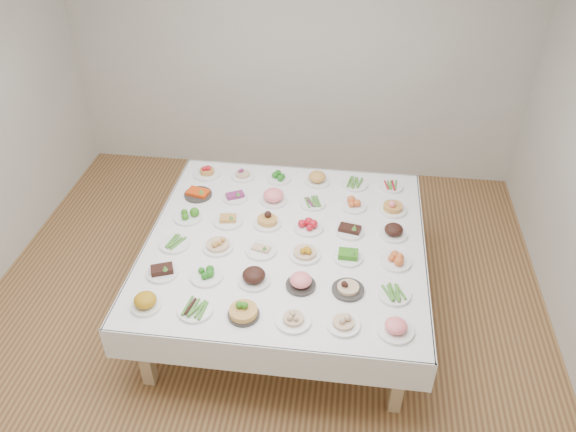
# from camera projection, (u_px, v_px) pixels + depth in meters

# --- Properties ---
(room_envelope) EXTENTS (5.02, 5.02, 2.81)m
(room_envelope) POSITION_uv_depth(u_px,v_px,m) (252.00, 130.00, 3.77)
(room_envelope) COLOR #9B7140
(room_envelope) RESTS_ON ground
(display_table) EXTENTS (2.24, 2.24, 0.75)m
(display_table) POSITION_uv_depth(u_px,v_px,m) (286.00, 246.00, 4.58)
(display_table) COLOR white
(display_table) RESTS_ON ground
(dish_0) EXTENTS (0.21, 0.21, 0.12)m
(dish_0) POSITION_uv_depth(u_px,v_px,m) (145.00, 301.00, 3.92)
(dish_0) COLOR white
(dish_0) RESTS_ON display_table
(dish_1) EXTENTS (0.26, 0.24, 0.06)m
(dish_1) POSITION_uv_depth(u_px,v_px,m) (195.00, 309.00, 3.90)
(dish_1) COLOR white
(dish_1) RESTS_ON display_table
(dish_2) EXTENTS (0.22, 0.22, 0.14)m
(dish_2) POSITION_uv_depth(u_px,v_px,m) (243.00, 309.00, 3.84)
(dish_2) COLOR #2B2926
(dish_2) RESTS_ON display_table
(dish_3) EXTENTS (0.24, 0.24, 0.12)m
(dish_3) POSITION_uv_depth(u_px,v_px,m) (293.00, 317.00, 3.80)
(dish_3) COLOR white
(dish_3) RESTS_ON display_table
(dish_4) EXTENTS (0.23, 0.23, 0.11)m
(dish_4) POSITION_uv_depth(u_px,v_px,m) (344.00, 321.00, 3.77)
(dish_4) COLOR white
(dish_4) RESTS_ON display_table
(dish_5) EXTENTS (0.25, 0.25, 0.13)m
(dish_5) POSITION_uv_depth(u_px,v_px,m) (396.00, 325.00, 3.73)
(dish_5) COLOR white
(dish_5) RESTS_ON display_table
(dish_6) EXTENTS (0.24, 0.24, 0.10)m
(dish_6) POSITION_uv_depth(u_px,v_px,m) (162.00, 270.00, 4.19)
(dish_6) COLOR white
(dish_6) RESTS_ON display_table
(dish_7) EXTENTS (0.24, 0.24, 0.10)m
(dish_7) POSITION_uv_depth(u_px,v_px,m) (206.00, 273.00, 4.16)
(dish_7) COLOR white
(dish_7) RESTS_ON display_table
(dish_8) EXTENTS (0.24, 0.24, 0.13)m
(dish_8) POSITION_uv_depth(u_px,v_px,m) (254.00, 276.00, 4.12)
(dish_8) COLOR white
(dish_8) RESTS_ON display_table
(dish_9) EXTENTS (0.22, 0.22, 0.13)m
(dish_9) POSITION_uv_depth(u_px,v_px,m) (301.00, 280.00, 4.07)
(dish_9) COLOR #2B2926
(dish_9) RESTS_ON display_table
(dish_10) EXTENTS (0.23, 0.23, 0.12)m
(dish_10) POSITION_uv_depth(u_px,v_px,m) (348.00, 286.00, 4.04)
(dish_10) COLOR #2B2926
(dish_10) RESTS_ON display_table
(dish_11) EXTENTS (0.26, 0.24, 0.06)m
(dish_11) POSITION_uv_depth(u_px,v_px,m) (394.00, 293.00, 4.02)
(dish_11) COLOR white
(dish_11) RESTS_ON display_table
(dish_12) EXTENTS (0.25, 0.24, 0.06)m
(dish_12) POSITION_uv_depth(u_px,v_px,m) (175.00, 243.00, 4.48)
(dish_12) COLOR white
(dish_12) RESTS_ON display_table
(dish_13) EXTENTS (0.24, 0.24, 0.14)m
(dish_13) POSITION_uv_depth(u_px,v_px,m) (218.00, 242.00, 4.42)
(dish_13) COLOR white
(dish_13) RESTS_ON display_table
(dish_14) EXTENTS (0.24, 0.24, 0.10)m
(dish_14) POSITION_uv_depth(u_px,v_px,m) (261.00, 248.00, 4.40)
(dish_14) COLOR white
(dish_14) RESTS_ON display_table
(dish_15) EXTENTS (0.24, 0.24, 0.14)m
(dish_15) POSITION_uv_depth(u_px,v_px,m) (305.00, 249.00, 4.34)
(dish_15) COLOR white
(dish_15) RESTS_ON display_table
(dish_16) EXTENTS (0.23, 0.23, 0.10)m
(dish_16) POSITION_uv_depth(u_px,v_px,m) (348.00, 255.00, 4.34)
(dish_16) COLOR white
(dish_16) RESTS_ON display_table
(dish_17) EXTENTS (0.24, 0.24, 0.11)m
(dish_17) POSITION_uv_depth(u_px,v_px,m) (396.00, 258.00, 4.29)
(dish_17) COLOR white
(dish_17) RESTS_ON display_table
(dish_18) EXTENTS (0.23, 0.23, 0.11)m
(dish_18) POSITION_uv_depth(u_px,v_px,m) (188.00, 214.00, 4.74)
(dish_18) COLOR white
(dish_18) RESTS_ON display_table
(dish_19) EXTENTS (0.25, 0.25, 0.10)m
(dish_19) POSITION_uv_depth(u_px,v_px,m) (228.00, 218.00, 4.71)
(dish_19) COLOR white
(dish_19) RESTS_ON display_table
(dish_20) EXTENTS (0.24, 0.23, 0.15)m
(dish_20) POSITION_uv_depth(u_px,v_px,m) (267.00, 218.00, 4.66)
(dish_20) COLOR white
(dish_20) RESTS_ON display_table
(dish_21) EXTENTS (0.24, 0.24, 0.10)m
(dish_21) POSITION_uv_depth(u_px,v_px,m) (309.00, 225.00, 4.63)
(dish_21) COLOR white
(dish_21) RESTS_ON display_table
(dish_22) EXTENTS (0.23, 0.23, 0.11)m
(dish_22) POSITION_uv_depth(u_px,v_px,m) (350.00, 228.00, 4.59)
(dish_22) COLOR white
(dish_22) RESTS_ON display_table
(dish_23) EXTENTS (0.23, 0.23, 0.13)m
(dish_23) POSITION_uv_depth(u_px,v_px,m) (394.00, 230.00, 4.55)
(dish_23) COLOR white
(dish_23) RESTS_ON display_table
(dish_24) EXTENTS (0.24, 0.24, 0.12)m
(dish_24) POSITION_uv_depth(u_px,v_px,m) (198.00, 191.00, 5.01)
(dish_24) COLOR #2B2926
(dish_24) RESTS_ON display_table
(dish_25) EXTENTS (0.22, 0.22, 0.09)m
(dish_25) POSITION_uv_depth(u_px,v_px,m) (235.00, 196.00, 4.98)
(dish_25) COLOR white
(dish_25) RESTS_ON display_table
(dish_26) EXTENTS (0.23, 0.23, 0.14)m
(dish_26) POSITION_uv_depth(u_px,v_px,m) (274.00, 196.00, 4.93)
(dish_26) COLOR white
(dish_26) RESTS_ON display_table
(dish_27) EXTENTS (0.22, 0.22, 0.05)m
(dish_27) POSITION_uv_depth(u_px,v_px,m) (313.00, 203.00, 4.92)
(dish_27) COLOR white
(dish_27) RESTS_ON display_table
(dish_28) EXTENTS (0.22, 0.22, 0.10)m
(dish_28) POSITION_uv_depth(u_px,v_px,m) (354.00, 203.00, 4.88)
(dish_28) COLOR white
(dish_28) RESTS_ON display_table
(dish_29) EXTENTS (0.24, 0.24, 0.15)m
(dish_29) POSITION_uv_depth(u_px,v_px,m) (393.00, 204.00, 4.81)
(dish_29) COLOR white
(dish_29) RESTS_ON display_table
(dish_30) EXTENTS (0.25, 0.25, 0.14)m
(dish_30) POSITION_uv_depth(u_px,v_px,m) (207.00, 170.00, 5.28)
(dish_30) COLOR white
(dish_30) RESTS_ON display_table
(dish_31) EXTENTS (0.21, 0.21, 0.11)m
(dish_31) POSITION_uv_depth(u_px,v_px,m) (243.00, 173.00, 5.26)
(dish_31) COLOR white
(dish_31) RESTS_ON display_table
(dish_32) EXTENTS (0.22, 0.22, 0.09)m
(dish_32) POSITION_uv_depth(u_px,v_px,m) (279.00, 177.00, 5.23)
(dish_32) COLOR white
(dish_32) RESTS_ON display_table
(dish_33) EXTENTS (0.23, 0.23, 0.13)m
(dish_33) POSITION_uv_depth(u_px,v_px,m) (317.00, 177.00, 5.18)
(dish_33) COLOR white
(dish_33) RESTS_ON display_table
(dish_34) EXTENTS (0.24, 0.24, 0.06)m
(dish_34) POSITION_uv_depth(u_px,v_px,m) (355.00, 183.00, 5.16)
(dish_34) COLOR white
(dish_34) RESTS_ON display_table
(dish_35) EXTENTS (0.22, 0.22, 0.05)m
(dish_35) POSITION_uv_depth(u_px,v_px,m) (391.00, 186.00, 5.13)
(dish_35) COLOR white
(dish_35) RESTS_ON display_table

